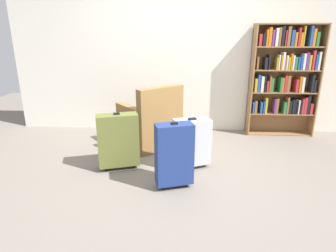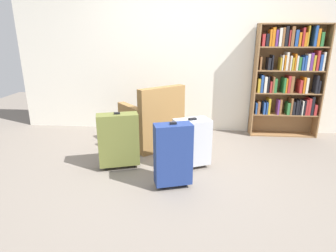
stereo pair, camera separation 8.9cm
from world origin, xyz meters
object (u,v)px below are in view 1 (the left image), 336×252
object	(u,v)px
bookshelf	(285,76)
armchair	(151,125)
suitcase_navy_blue	(174,154)
suitcase_silver	(192,142)
mug	(181,145)
suitcase_olive	(118,140)

from	to	relation	value
bookshelf	armchair	size ratio (longest dim) A/B	1.75
suitcase_navy_blue	suitcase_silver	world-z (taller)	suitcase_navy_blue
bookshelf	suitcase_navy_blue	distance (m)	2.53
armchair	suitcase_silver	distance (m)	0.90
mug	suitcase_silver	world-z (taller)	suitcase_silver
suitcase_navy_blue	suitcase_olive	size ratio (longest dim) A/B	1.03
bookshelf	suitcase_navy_blue	xyz separation A→B (m)	(-1.66, -1.82, -0.58)
suitcase_navy_blue	bookshelf	bearing A→B (deg)	47.63
armchair	suitcase_navy_blue	distance (m)	1.26
suitcase_navy_blue	suitcase_olive	world-z (taller)	suitcase_navy_blue
armchair	mug	world-z (taller)	armchair
suitcase_silver	mug	bearing A→B (deg)	103.20
bookshelf	armchair	bearing A→B (deg)	-162.91
armchair	suitcase_olive	bearing A→B (deg)	-110.91
bookshelf	mug	xyz separation A→B (m)	(-1.60, -0.73, -0.90)
armchair	mug	bearing A→B (deg)	-13.32
bookshelf	suitcase_silver	xyz separation A→B (m)	(-1.47, -1.32, -0.62)
bookshelf	suitcase_olive	xyz separation A→B (m)	(-2.35, -1.42, -0.59)
suitcase_navy_blue	suitcase_silver	bearing A→B (deg)	68.90
bookshelf	suitcase_olive	distance (m)	2.80
mug	suitcase_silver	xyz separation A→B (m)	(0.14, -0.58, 0.28)
mug	suitcase_navy_blue	world-z (taller)	suitcase_navy_blue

